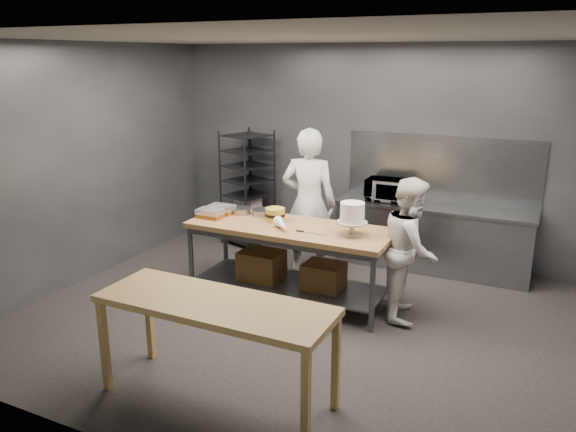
# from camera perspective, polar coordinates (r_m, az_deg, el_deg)

# --- Properties ---
(ground) EXTENTS (6.00, 6.00, 0.00)m
(ground) POSITION_cam_1_polar(r_m,az_deg,el_deg) (6.35, 0.93, -10.41)
(ground) COLOR black
(ground) RESTS_ON ground
(back_wall) EXTENTS (6.00, 0.04, 3.00)m
(back_wall) POSITION_cam_1_polar(r_m,az_deg,el_deg) (8.14, 8.44, 6.44)
(back_wall) COLOR #4C4F54
(back_wall) RESTS_ON ground
(work_table) EXTENTS (2.40, 0.90, 0.92)m
(work_table) POSITION_cam_1_polar(r_m,az_deg,el_deg) (6.63, 0.08, -3.87)
(work_table) COLOR #8E5D38
(work_table) RESTS_ON ground
(near_counter) EXTENTS (2.00, 0.70, 0.90)m
(near_counter) POSITION_cam_1_polar(r_m,az_deg,el_deg) (4.69, -7.42, -9.57)
(near_counter) COLOR olive
(near_counter) RESTS_ON ground
(back_counter) EXTENTS (2.60, 0.60, 0.90)m
(back_counter) POSITION_cam_1_polar(r_m,az_deg,el_deg) (7.85, 14.40, -2.14)
(back_counter) COLOR slate
(back_counter) RESTS_ON ground
(splashback_panel) EXTENTS (2.60, 0.02, 0.90)m
(splashback_panel) POSITION_cam_1_polar(r_m,az_deg,el_deg) (7.91, 15.29, 4.67)
(splashback_panel) COLOR slate
(splashback_panel) RESTS_ON back_counter
(speed_rack) EXTENTS (0.77, 0.80, 1.75)m
(speed_rack) POSITION_cam_1_polar(r_m,az_deg,el_deg) (8.62, -4.12, 2.73)
(speed_rack) COLOR black
(speed_rack) RESTS_ON ground
(chef_behind) EXTENTS (0.78, 0.58, 1.96)m
(chef_behind) POSITION_cam_1_polar(r_m,az_deg,el_deg) (7.27, 2.13, 1.27)
(chef_behind) COLOR white
(chef_behind) RESTS_ON ground
(chef_right) EXTENTS (0.74, 0.87, 1.58)m
(chef_right) POSITION_cam_1_polar(r_m,az_deg,el_deg) (6.29, 12.34, -3.26)
(chef_right) COLOR white
(chef_right) RESTS_ON ground
(microwave) EXTENTS (0.54, 0.37, 0.30)m
(microwave) POSITION_cam_1_polar(r_m,az_deg,el_deg) (7.83, 9.98, 2.64)
(microwave) COLOR black
(microwave) RESTS_ON back_counter
(frosted_cake_stand) EXTENTS (0.34, 0.34, 0.37)m
(frosted_cake_stand) POSITION_cam_1_polar(r_m,az_deg,el_deg) (6.15, 6.55, 0.14)
(frosted_cake_stand) COLOR #BDB197
(frosted_cake_stand) RESTS_ON work_table
(layer_cake) EXTENTS (0.23, 0.23, 0.16)m
(layer_cake) POSITION_cam_1_polar(r_m,az_deg,el_deg) (6.69, -1.31, 0.14)
(layer_cake) COLOR gold
(layer_cake) RESTS_ON work_table
(cake_pans) EXTENTS (0.79, 0.40, 0.07)m
(cake_pans) POSITION_cam_1_polar(r_m,az_deg,el_deg) (7.03, -4.78, 0.51)
(cake_pans) COLOR gray
(cake_pans) RESTS_ON work_table
(piping_bag) EXTENTS (0.35, 0.36, 0.12)m
(piping_bag) POSITION_cam_1_polar(r_m,az_deg,el_deg) (6.33, -0.57, -0.97)
(piping_bag) COLOR white
(piping_bag) RESTS_ON work_table
(offset_spatula) EXTENTS (0.36, 0.02, 0.02)m
(offset_spatula) POSITION_cam_1_polar(r_m,az_deg,el_deg) (6.27, 1.96, -1.67)
(offset_spatula) COLOR slate
(offset_spatula) RESTS_ON work_table
(pastry_clamshells) EXTENTS (0.33, 0.43, 0.11)m
(pastry_clamshells) POSITION_cam_1_polar(r_m,az_deg,el_deg) (6.98, -7.33, 0.48)
(pastry_clamshells) COLOR #9A551E
(pastry_clamshells) RESTS_ON work_table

